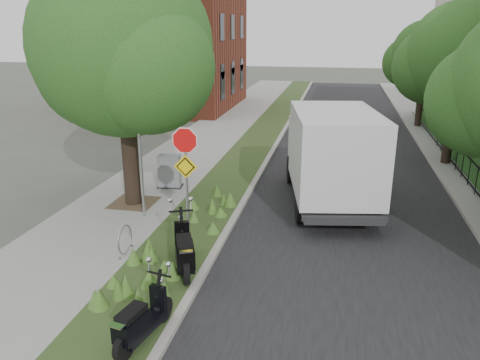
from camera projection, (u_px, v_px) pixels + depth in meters
The scene contains 20 objects.
ground at pixel (234, 257), 12.05m from camera, with size 120.00×120.00×0.00m, color #4C5147.
sidewalk_near at pixel (192, 150), 22.15m from camera, with size 3.50×60.00×0.12m, color gray.
verge at pixel (249, 153), 21.62m from camera, with size 2.00×60.00×0.12m, color #32431C.
kerb_near at pixel (271, 154), 21.42m from camera, with size 0.20×60.00×0.13m, color #9E9991.
road at pixel (349, 160), 20.75m from camera, with size 7.00×60.00×0.01m, color black.
kerb_far at pixel (432, 163), 20.05m from camera, with size 0.20×60.00×0.13m, color #9E9991.
footpath_far at pixel (475, 166), 19.72m from camera, with size 3.20×60.00×0.12m, color gray.
street_tree_main at pixel (121, 56), 14.00m from camera, with size 6.21×5.54×7.66m.
bare_post at pixel (140, 153), 13.68m from camera, with size 0.08×0.08×4.00m.
bike_hoop at pixel (125, 240), 11.86m from camera, with size 0.06×0.78×0.77m.
sign_assembly at pixel (186, 161), 12.14m from camera, with size 0.94×0.08×3.22m.
fence_far at pixel (452, 150), 19.72m from camera, with size 0.04×24.00×1.00m.
hedge_far at pixel (469, 151), 19.58m from camera, with size 1.00×24.00×1.10m, color #1E4318.
brick_building at pixel (170, 48), 33.04m from camera, with size 9.40×10.40×8.30m.
far_tree_b at pixel (457, 60), 18.66m from camera, with size 4.83×4.31×6.56m.
far_tree_c at pixel (424, 58), 26.22m from camera, with size 4.37×3.89×5.93m.
scooter_near at pixel (184, 255), 10.87m from camera, with size 0.95×1.90×0.96m.
scooter_far at pixel (138, 326), 8.40m from camera, with size 0.60×1.72×0.83m.
box_truck at pixel (331, 152), 15.13m from camera, with size 3.38×6.35×2.73m.
utility_cabinet at pixel (170, 172), 16.78m from camera, with size 0.95×0.69×1.17m.
Camera 1 is at (2.39, -10.56, 5.64)m, focal length 35.00 mm.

